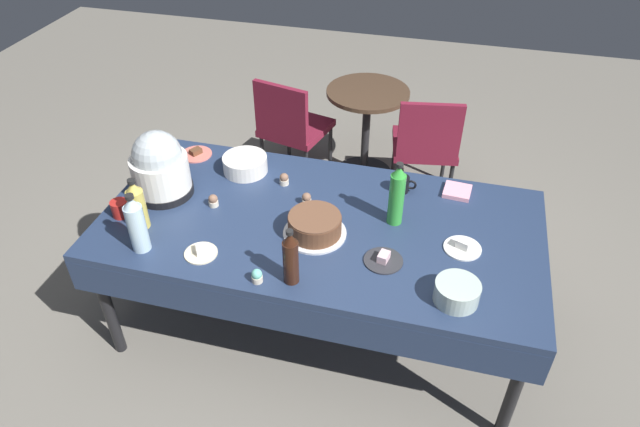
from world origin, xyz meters
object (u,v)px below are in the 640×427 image
Objects in this scene: potluck_table at (320,231)px; cupcake_rose at (213,201)px; dessert_plate_cream at (201,252)px; maroon_chair_left at (291,124)px; cupcake_mint at (284,179)px; glass_salad_bowl at (457,292)px; soda_bottle_ginger_ale at (137,205)px; cupcake_lemon at (257,276)px; slow_cooker at (159,166)px; dessert_plate_white at (463,247)px; soda_bottle_water at (136,224)px; maroon_chair_right at (426,142)px; dessert_plate_charcoal at (383,259)px; coffee_mug_black at (402,184)px; dessert_plate_coral at (196,154)px; frosted_layer_cake at (316,226)px; cupcake_vanilla at (307,199)px; round_cafe_table at (367,118)px; soda_bottle_lime_soda at (397,195)px; ceramic_snack_bowl at (245,164)px; soda_bottle_cola at (291,258)px; coffee_mug_red at (120,209)px.

cupcake_rose reaches higher than potluck_table.
dessert_plate_cream is at bearing -141.96° from potluck_table.
cupcake_mint is at bearing -74.48° from maroon_chair_left.
glass_salad_bowl is 1.55m from soda_bottle_ginger_ale.
cupcake_lemon and cupcake_mint have the same top height.
slow_cooker is 1.58m from dessert_plate_white.
soda_bottle_water is 0.37× the size of maroon_chair_right.
dessert_plate_charcoal is 2.71× the size of cupcake_mint.
soda_bottle_water is at bearing -170.01° from dessert_plate_charcoal.
coffee_mug_black reaches higher than cupcake_mint.
cupcake_mint is (-0.11, 0.74, 0.00)m from cupcake_lemon.
slow_cooker is 1.99× the size of dessert_plate_coral.
cupcake_vanilla is (-0.11, 0.22, -0.02)m from frosted_layer_cake.
dessert_plate_white is 0.98× the size of dessert_plate_charcoal.
soda_bottle_water is at bearing -158.37° from frosted_layer_cake.
frosted_layer_cake is at bearing -68.29° from maroon_chair_left.
maroon_chair_right is at bearing 102.07° from dessert_plate_white.
round_cafe_table is (-0.05, 1.56, -0.19)m from potluck_table.
soda_bottle_lime_soda is 0.29m from coffee_mug_black.
potluck_table is 0.80m from glass_salad_bowl.
ceramic_snack_bowl is 3.67× the size of cupcake_mint.
glass_salad_bowl is 0.87m from cupcake_lemon.
glass_salad_bowl reaches higher than dessert_plate_charcoal.
glass_salad_bowl is (1.56, -0.40, -0.12)m from slow_cooker.
cupcake_mint is at bearing 21.77° from slow_cooker.
soda_bottle_cola is (0.15, 0.04, 0.10)m from cupcake_lemon.
cupcake_lemon is (0.36, -0.81, -0.01)m from ceramic_snack_bowl.
ceramic_snack_bowl reaches higher than dessert_plate_coral.
potluck_table is 14.08× the size of dessert_plate_cream.
glass_salad_bowl is 0.67× the size of soda_bottle_cola.
frosted_layer_cake is 1.70× the size of dessert_plate_charcoal.
cupcake_vanilla is 0.52m from coffee_mug_black.
coffee_mug_black is at bearing 58.11° from cupcake_lemon.
maroon_chair_left reaches higher than dessert_plate_cream.
dessert_plate_cream is (0.04, -0.70, -0.04)m from ceramic_snack_bowl.
coffee_mug_red reaches higher than cupcake_mint.
cupcake_vanilla is 0.56× the size of coffee_mug_black.
ceramic_snack_bowl is 0.46m from cupcake_vanilla.
soda_bottle_ginger_ale reaches higher than dessert_plate_coral.
cupcake_lemon is at bearing -81.76° from cupcake_mint.
cupcake_vanilla is 0.23× the size of soda_bottle_cola.
dessert_plate_charcoal is 0.63× the size of soda_bottle_cola.
soda_bottle_cola reaches higher than ceramic_snack_bowl.
soda_bottle_cola is at bearing -2.04° from soda_bottle_water.
dessert_plate_white is 1.42m from maroon_chair_right.
maroon_chair_left is 0.56m from round_cafe_table.
soda_bottle_water is at bearing -126.40° from cupcake_mint.
cupcake_lemon reaches higher than dessert_plate_coral.
dessert_plate_white is 0.21× the size of maroon_chair_left.
cupcake_mint is at bearing -14.44° from dessert_plate_coral.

